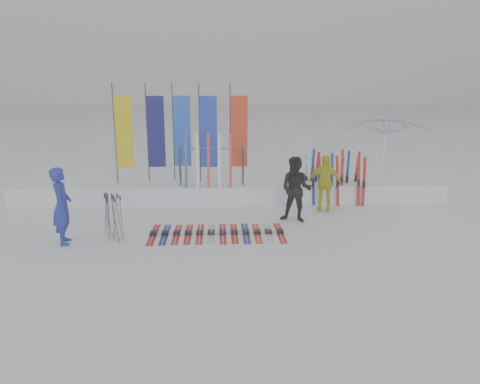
{
  "coord_description": "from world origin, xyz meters",
  "views": [
    {
      "loc": [
        -0.35,
        -10.49,
        3.98
      ],
      "look_at": [
        0.2,
        1.6,
        1.0
      ],
      "focal_mm": 35.0,
      "sensor_mm": 36.0,
      "label": 1
    }
  ],
  "objects_px": {
    "person_black": "(296,190)",
    "ski_row": "(217,233)",
    "tent_canopy": "(384,155)",
    "person_blue": "(62,206)",
    "person_yellow": "(324,183)",
    "ski_rack": "(212,161)"
  },
  "relations": [
    {
      "from": "tent_canopy",
      "to": "ski_row",
      "type": "height_order",
      "value": "tent_canopy"
    },
    {
      "from": "person_blue",
      "to": "ski_rack",
      "type": "xyz_separation_m",
      "value": [
        3.58,
        3.61,
        0.43
      ]
    },
    {
      "from": "person_black",
      "to": "tent_canopy",
      "type": "relative_size",
      "value": 0.61
    },
    {
      "from": "person_blue",
      "to": "ski_rack",
      "type": "relative_size",
      "value": 0.93
    },
    {
      "from": "person_yellow",
      "to": "ski_rack",
      "type": "bearing_deg",
      "value": -179.17
    },
    {
      "from": "person_black",
      "to": "ski_rack",
      "type": "relative_size",
      "value": 0.91
    },
    {
      "from": "person_blue",
      "to": "ski_row",
      "type": "height_order",
      "value": "person_blue"
    },
    {
      "from": "person_blue",
      "to": "ski_rack",
      "type": "height_order",
      "value": "person_blue"
    },
    {
      "from": "person_black",
      "to": "person_yellow",
      "type": "height_order",
      "value": "person_black"
    },
    {
      "from": "person_blue",
      "to": "ski_row",
      "type": "relative_size",
      "value": 0.55
    },
    {
      "from": "person_blue",
      "to": "person_black",
      "type": "height_order",
      "value": "person_blue"
    },
    {
      "from": "tent_canopy",
      "to": "person_blue",
      "type": "bearing_deg",
      "value": -153.72
    },
    {
      "from": "person_blue",
      "to": "person_yellow",
      "type": "xyz_separation_m",
      "value": [
        7.0,
        2.59,
        -0.08
      ]
    },
    {
      "from": "person_yellow",
      "to": "ski_rack",
      "type": "height_order",
      "value": "ski_rack"
    },
    {
      "from": "ski_rack",
      "to": "person_yellow",
      "type": "bearing_deg",
      "value": -16.58
    },
    {
      "from": "person_black",
      "to": "person_yellow",
      "type": "xyz_separation_m",
      "value": [
        1.04,
        1.06,
        -0.05
      ]
    },
    {
      "from": "person_yellow",
      "to": "ski_row",
      "type": "height_order",
      "value": "person_yellow"
    },
    {
      "from": "person_blue",
      "to": "person_black",
      "type": "bearing_deg",
      "value": -89.32
    },
    {
      "from": "person_yellow",
      "to": "ski_rack",
      "type": "xyz_separation_m",
      "value": [
        -3.42,
        1.02,
        0.51
      ]
    },
    {
      "from": "person_black",
      "to": "ski_row",
      "type": "height_order",
      "value": "person_black"
    },
    {
      "from": "person_blue",
      "to": "tent_canopy",
      "type": "relative_size",
      "value": 0.63
    },
    {
      "from": "person_black",
      "to": "ski_rack",
      "type": "bearing_deg",
      "value": 160.23
    }
  ]
}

